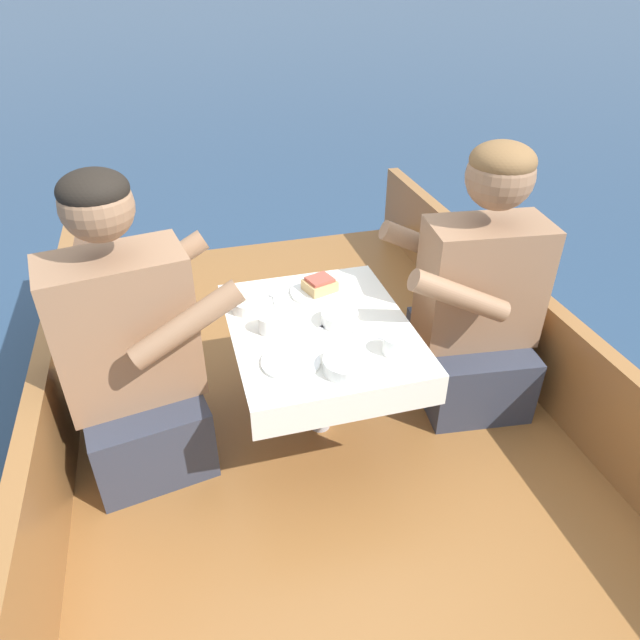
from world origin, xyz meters
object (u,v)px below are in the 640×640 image
(person_starboard, at_px, (476,304))
(sandwich, at_px, (320,284))
(coffee_cup_starboard, at_px, (271,323))
(person_port, at_px, (133,357))
(coffee_cup_port, at_px, (396,344))

(person_starboard, bearing_deg, sandwich, -9.27)
(person_starboard, height_order, coffee_cup_starboard, person_starboard)
(sandwich, distance_m, coffee_cup_starboard, 0.28)
(person_starboard, distance_m, coffee_cup_starboard, 0.74)
(sandwich, height_order, coffee_cup_starboard, sandwich)
(person_port, xyz_separation_m, person_starboard, (1.16, -0.01, 0.00))
(coffee_cup_port, bearing_deg, coffee_cup_starboard, 147.79)
(coffee_cup_port, bearing_deg, person_port, 161.71)
(sandwich, relative_size, coffee_cup_starboard, 1.18)
(person_starboard, xyz_separation_m, sandwich, (-0.53, 0.15, 0.08))
(person_port, relative_size, sandwich, 8.00)
(coffee_cup_starboard, bearing_deg, sandwich, 41.54)
(sandwich, bearing_deg, person_starboard, -15.92)
(person_starboard, distance_m, sandwich, 0.55)
(sandwich, bearing_deg, person_port, -167.17)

